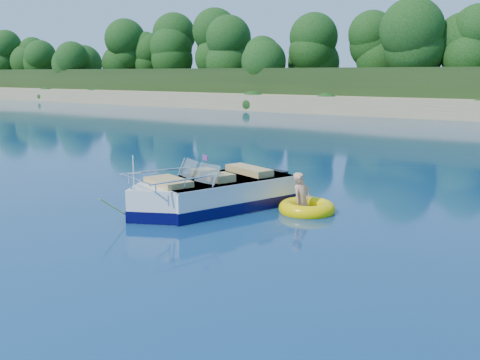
# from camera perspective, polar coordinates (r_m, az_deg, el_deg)

# --- Properties ---
(ground) EXTENTS (160.00, 160.00, 0.00)m
(ground) POSITION_cam_1_polar(r_m,az_deg,el_deg) (11.69, -8.61, -6.26)
(ground) COLOR #0A2547
(ground) RESTS_ON ground
(motorboat) EXTENTS (3.08, 5.29, 1.83)m
(motorboat) POSITION_cam_1_polar(r_m,az_deg,el_deg) (13.99, -3.39, -1.71)
(motorboat) COLOR white
(motorboat) RESTS_ON ground
(tow_tube) EXTENTS (1.93, 1.93, 0.39)m
(tow_tube) POSITION_cam_1_polar(r_m,az_deg,el_deg) (13.84, 7.14, -3.01)
(tow_tube) COLOR #FFD600
(tow_tube) RESTS_ON ground
(boy) EXTENTS (0.52, 0.89, 1.65)m
(boy) POSITION_cam_1_polar(r_m,az_deg,el_deg) (13.93, 6.65, -3.33)
(boy) COLOR tan
(boy) RESTS_ON ground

